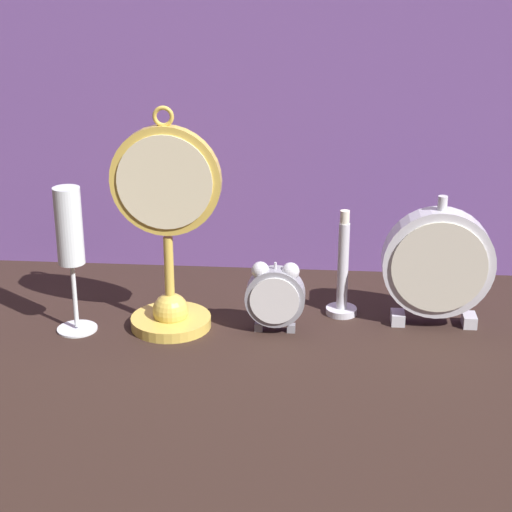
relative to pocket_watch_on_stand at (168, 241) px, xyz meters
The scene contains 7 objects.
ground_plane 0.20m from the pocket_watch_on_stand, 28.56° to the right, with size 4.00×4.00×0.00m, color black.
fabric_backdrop_drape 0.35m from the pocket_watch_on_stand, 63.76° to the left, with size 1.42×0.01×0.68m, color #6B478E.
pocket_watch_on_stand is the anchor object (origin of this frame).
alarm_clock_twin_bell 0.17m from the pocket_watch_on_stand, ahead, with size 0.09×0.03×0.11m.
mantel_clock_silver 0.40m from the pocket_watch_on_stand, ahead, with size 0.16×0.04×0.20m.
champagne_flute 0.14m from the pocket_watch_on_stand, behind, with size 0.06×0.06×0.22m.
brass_candlestick 0.27m from the pocket_watch_on_stand, 15.00° to the left, with size 0.05×0.05×0.17m.
Camera 1 is at (0.09, -1.08, 0.55)m, focal length 60.00 mm.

